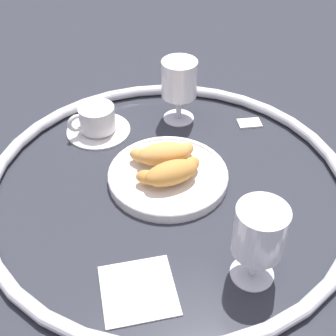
# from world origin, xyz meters

# --- Properties ---
(ground_plane) EXTENTS (2.20, 2.20, 0.00)m
(ground_plane) POSITION_xyz_m (0.00, 0.00, 0.00)
(ground_plane) COLOR #2D3038
(table_chrome_rim) EXTENTS (0.68, 0.68, 0.02)m
(table_chrome_rim) POSITION_xyz_m (0.00, 0.00, 0.01)
(table_chrome_rim) COLOR silver
(table_chrome_rim) RESTS_ON ground_plane
(pastry_plate) EXTENTS (0.23, 0.23, 0.02)m
(pastry_plate) POSITION_xyz_m (0.01, 0.02, 0.01)
(pastry_plate) COLOR white
(pastry_plate) RESTS_ON ground_plane
(croissant_large) EXTENTS (0.13, 0.08, 0.04)m
(croissant_large) POSITION_xyz_m (0.00, -0.01, 0.04)
(croissant_large) COLOR #CC893D
(croissant_large) RESTS_ON pastry_plate
(croissant_small) EXTENTS (0.12, 0.10, 0.04)m
(croissant_small) POSITION_xyz_m (0.02, 0.05, 0.04)
(croissant_small) COLOR #D6994C
(croissant_small) RESTS_ON pastry_plate
(coffee_cup_near) EXTENTS (0.14, 0.14, 0.06)m
(coffee_cup_near) POSITION_xyz_m (-0.02, 0.23, 0.03)
(coffee_cup_near) COLOR white
(coffee_cup_near) RESTS_ON ground_plane
(juice_glass_left) EXTENTS (0.08, 0.08, 0.14)m
(juice_glass_left) POSITION_xyz_m (-0.01, -0.23, 0.09)
(juice_glass_left) COLOR white
(juice_glass_left) RESTS_ON ground_plane
(juice_glass_right) EXTENTS (0.08, 0.08, 0.14)m
(juice_glass_right) POSITION_xyz_m (0.15, 0.17, 0.10)
(juice_glass_right) COLOR white
(juice_glass_right) RESTS_ON ground_plane
(sugar_packet) EXTENTS (0.06, 0.05, 0.01)m
(sugar_packet) POSITION_xyz_m (0.26, 0.06, 0.00)
(sugar_packet) COLOR white
(sugar_packet) RESTS_ON ground_plane
(folded_napkin) EXTENTS (0.14, 0.14, 0.01)m
(folded_napkin) POSITION_xyz_m (-0.17, -0.16, 0.00)
(folded_napkin) COLOR silver
(folded_napkin) RESTS_ON ground_plane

